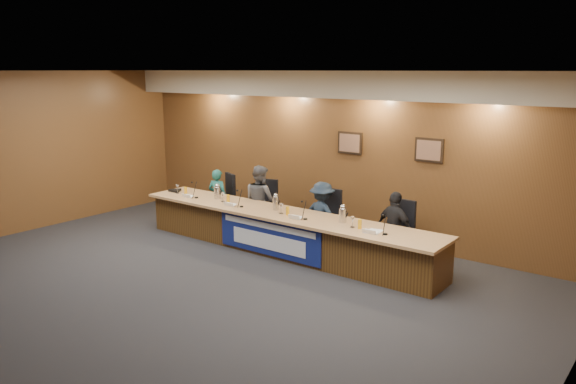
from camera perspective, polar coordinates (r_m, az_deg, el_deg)
name	(u,v)px	position (r m, az deg, el deg)	size (l,w,h in m)	color
floor	(183,293)	(8.53, -10.60, -10.08)	(10.00, 10.00, 0.00)	black
ceiling	(174,71)	(7.89, -11.54, 11.94)	(10.00, 8.00, 0.04)	silver
wall_back	(333,154)	(11.07, 4.60, 3.89)	(10.00, 0.04, 3.20)	brown
wall_left	(4,155)	(12.22, -26.89, 3.38)	(0.04, 8.00, 3.20)	brown
wall_right	(563,258)	(5.54, 26.15, -6.03)	(0.04, 8.00, 3.20)	brown
soffit	(327,84)	(10.75, 3.99, 10.87)	(10.00, 0.50, 0.50)	beige
dais_body	(283,233)	(10.07, -0.49, -4.23)	(6.00, 0.80, 0.70)	#4A2E13
dais_top	(281,214)	(9.93, -0.67, -2.22)	(6.10, 0.95, 0.05)	tan
banner	(268,237)	(9.75, -2.00, -4.61)	(2.20, 0.02, 0.65)	navy
banner_text_upper	(268,226)	(9.68, -2.05, -3.50)	(2.00, 0.01, 0.10)	silver
banner_text_lower	(268,242)	(9.76, -2.04, -5.08)	(1.60, 0.01, 0.28)	silver
wall_photo_left	(350,143)	(10.81, 6.32, 4.98)	(0.52, 0.04, 0.42)	black
wall_photo_right	(429,150)	(10.08, 14.14, 4.15)	(0.52, 0.04, 0.42)	black
panelist_a	(218,197)	(11.84, -7.15, -0.55)	(0.44, 0.29, 1.20)	#1A5A55
panelist_b	(260,200)	(11.05, -2.84, -0.86)	(0.68, 0.53, 1.40)	#515257
panelist_c	(322,216)	(10.21, 3.47, -2.42)	(0.81, 0.46, 1.25)	#162232
panelist_d	(395,229)	(9.50, 10.79, -3.70)	(0.74, 0.31, 1.26)	black
office_chair_a	(221,202)	(11.94, -6.80, -1.02)	(0.48, 0.48, 0.08)	black
office_chair_b	(264,210)	(11.17, -2.49, -1.87)	(0.48, 0.48, 0.08)	black
office_chair_c	(325,222)	(10.33, 3.77, -3.08)	(0.48, 0.48, 0.08)	black
office_chair_d	(397,236)	(9.63, 11.02, -4.44)	(0.48, 0.48, 0.08)	black
nameplate_a	(186,196)	(11.21, -10.27, -0.36)	(0.24, 0.06, 0.09)	white
microphone_a	(196,198)	(11.17, -9.29, -0.56)	(0.07, 0.07, 0.02)	black
juice_glass_a	(186,191)	(11.51, -10.36, 0.12)	(0.06, 0.06, 0.15)	#ECA714
water_glass_a	(177,189)	(11.62, -11.17, 0.28)	(0.08, 0.08, 0.18)	silver
nameplate_b	(229,204)	(10.40, -6.05, -1.21)	(0.24, 0.06, 0.09)	white
microphone_b	(241,206)	(10.34, -4.75, -1.48)	(0.07, 0.07, 0.02)	black
juice_glass_b	(228,199)	(10.69, -6.10, -0.68)	(0.06, 0.06, 0.15)	#ECA714
water_glass_b	(223,197)	(10.77, -6.65, -0.52)	(0.08, 0.08, 0.18)	silver
nameplate_c	(294,217)	(9.46, 0.62, -2.52)	(0.24, 0.06, 0.09)	white
microphone_c	(305,219)	(9.46, 1.77, -2.75)	(0.07, 0.07, 0.02)	black
juice_glass_c	(288,211)	(9.72, -0.04, -1.93)	(0.06, 0.06, 0.15)	#ECA714
water_glass_c	(281,209)	(9.82, -0.71, -1.70)	(0.08, 0.08, 0.18)	silver
nameplate_d	(369,231)	(8.71, 8.23, -3.96)	(0.24, 0.06, 0.09)	white
microphone_d	(385,234)	(8.73, 9.85, -4.24)	(0.07, 0.07, 0.02)	black
juice_glass_d	(360,224)	(8.97, 7.30, -3.27)	(0.06, 0.06, 0.15)	#ECA714
water_glass_d	(352,222)	(9.02, 6.57, -3.05)	(0.08, 0.08, 0.18)	silver
carafe_left	(217,193)	(11.03, -7.18, -0.10)	(0.13, 0.13, 0.23)	silver
carafe_mid	(276,203)	(10.07, -1.24, -1.15)	(0.11, 0.11, 0.25)	silver
carafe_right	(343,215)	(9.30, 5.59, -2.39)	(0.13, 0.13, 0.23)	silver
speakerphone	(176,191)	(11.81, -11.36, 0.14)	(0.32, 0.32, 0.05)	black
paper_stack	(374,231)	(8.86, 8.72, -3.99)	(0.22, 0.30, 0.01)	white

